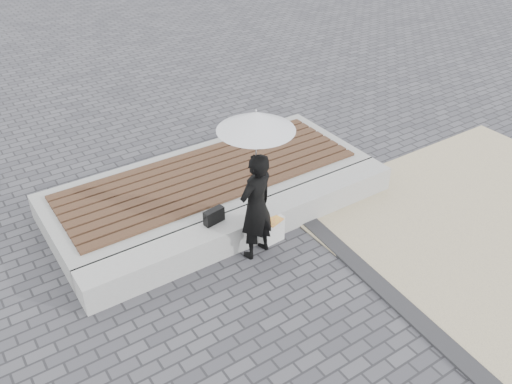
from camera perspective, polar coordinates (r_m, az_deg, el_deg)
ground at (r=6.87m, az=7.11°, el=-11.40°), size 80.00×80.00×0.00m
edging_band at (r=7.02m, az=14.58°, el=-11.01°), size 0.61×5.20×0.04m
seating_ledge at (r=7.69m, az=-0.42°, el=-3.42°), size 5.00×0.45×0.40m
timber_platform at (r=8.54m, az=-4.86°, el=0.61°), size 5.00×2.00×0.40m
timber_decking at (r=8.43m, az=-4.93°, el=1.86°), size 4.60×1.60×0.04m
woman at (r=7.05m, az=0.00°, el=-1.55°), size 0.64×0.49×1.54m
parasol at (r=6.42m, az=0.00°, el=7.47°), size 0.95×0.95×1.22m
handbag at (r=7.35m, az=-4.44°, el=-2.54°), size 0.31×0.15×0.21m
canvas_tote at (r=7.59m, az=1.60°, el=-4.04°), size 0.38×0.18×0.39m
magazine at (r=7.44m, az=1.85°, el=-3.03°), size 0.30×0.25×0.01m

